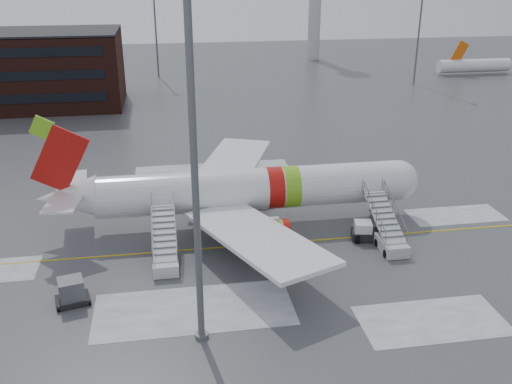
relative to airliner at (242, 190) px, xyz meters
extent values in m
plane|color=#494C4F|center=(0.66, -3.32, -3.42)|extent=(260.00, 260.00, 0.00)
cylinder|color=white|center=(0.95, 0.00, 0.08)|extent=(28.00, 3.80, 3.80)
sphere|color=white|center=(14.95, 0.00, 0.08)|extent=(3.80, 3.80, 3.80)
cube|color=black|center=(16.00, 0.00, 0.58)|extent=(1.09, 1.60, 0.97)
cone|color=white|center=(-15.45, 0.00, 0.33)|extent=(5.20, 3.72, 3.72)
cube|color=#AC110D|center=(-15.55, 0.00, 3.88)|extent=(5.27, 0.30, 6.09)
cube|color=#77BD1E|center=(-16.65, 0.00, 6.68)|extent=(2.16, 0.26, 2.16)
cube|color=white|center=(-15.25, 2.60, 0.98)|extent=(3.07, 4.85, 0.18)
cube|color=white|center=(-15.25, -2.60, 0.98)|extent=(3.07, 4.85, 0.18)
cube|color=white|center=(-0.05, 8.50, -0.52)|extent=(10.72, 15.97, 1.13)
cube|color=white|center=(-0.05, -8.50, -0.52)|extent=(10.72, 15.97, 1.13)
cylinder|color=white|center=(1.45, 5.20, -1.87)|extent=(3.40, 2.10, 2.10)
cylinder|color=white|center=(1.45, -5.20, -1.87)|extent=(3.40, 2.10, 2.10)
cylinder|color=#595B60|center=(12.95, 0.00, -2.52)|extent=(0.20, 0.20, 1.80)
cylinder|color=black|center=(12.95, 0.00, -2.97)|extent=(0.90, 0.56, 0.90)
cylinder|color=black|center=(0.45, 2.40, -2.97)|extent=(0.90, 0.56, 0.90)
cylinder|color=black|center=(0.45, -2.40, -2.97)|extent=(0.90, 0.56, 0.90)
cube|color=#B0B2B7|center=(11.72, -7.30, -2.87)|extent=(2.00, 3.20, 1.00)
cube|color=#B0B2B7|center=(11.72, -5.20, -1.19)|extent=(1.90, 5.87, 2.52)
cube|color=#B0B2B7|center=(11.72, -1.90, -0.02)|extent=(1.90, 1.40, 0.15)
cylinder|color=#595B60|center=(11.72, -2.30, -1.72)|extent=(0.16, 0.16, 3.40)
cylinder|color=black|center=(10.82, -8.30, -3.07)|extent=(0.25, 0.70, 0.70)
cylinder|color=black|center=(12.62, -6.30, -3.07)|extent=(0.25, 0.70, 0.70)
cube|color=#BABEC2|center=(-7.20, -7.30, -2.87)|extent=(2.00, 3.20, 1.00)
cube|color=#BABEC2|center=(-7.20, -5.20, -1.19)|extent=(1.90, 5.87, 2.52)
cube|color=#BABEC2|center=(-7.20, -1.90, -0.02)|extent=(1.90, 1.40, 0.15)
cylinder|color=#595B60|center=(-7.20, -2.30, -1.72)|extent=(0.16, 0.16, 3.40)
cylinder|color=black|center=(-8.10, -8.30, -3.07)|extent=(0.25, 0.70, 0.70)
cylinder|color=black|center=(-6.30, -6.30, -3.07)|extent=(0.25, 0.70, 0.70)
cube|color=black|center=(10.52, -4.90, -2.95)|extent=(3.18, 2.12, 0.73)
cube|color=silver|center=(10.01, -4.79, -2.22)|extent=(1.73, 1.73, 0.94)
cube|color=black|center=(10.01, -4.79, -1.85)|extent=(1.50, 1.58, 0.16)
cylinder|color=black|center=(9.35, -5.40, -3.05)|extent=(0.45, 0.78, 0.73)
cylinder|color=black|center=(11.39, -5.83, -3.05)|extent=(0.45, 0.78, 0.73)
cylinder|color=black|center=(9.65, -3.97, -3.05)|extent=(0.45, 0.78, 0.73)
cylinder|color=black|center=(11.69, -4.40, -3.05)|extent=(0.45, 0.78, 0.73)
cube|color=black|center=(-13.90, -11.09, -3.15)|extent=(2.70, 2.23, 0.38)
cube|color=#4F5256|center=(-13.90, -11.09, -2.29)|extent=(2.05, 1.97, 1.61)
cylinder|color=black|center=(-14.97, -11.84, -3.26)|extent=(0.26, 0.36, 0.32)
cylinder|color=black|center=(-12.83, -10.34, -3.26)|extent=(0.26, 0.36, 0.32)
cylinder|color=#595B60|center=(-5.05, -16.61, 7.60)|extent=(0.44, 0.44, 22.04)
cylinder|color=#595B60|center=(-5.05, -16.61, -3.27)|extent=(0.90, 0.90, 0.30)
cylinder|color=#B2B5BA|center=(30.66, 91.68, 10.58)|extent=(3.00, 3.00, 28.00)
cylinder|color=#595B60|center=(42.66, 58.68, 6.18)|extent=(0.36, 0.36, 19.20)
cylinder|color=#595B60|center=(-7.34, 74.68, 6.18)|extent=(0.36, 0.36, 19.20)
camera|label=1|loc=(-6.55, -47.74, 19.52)|focal=40.00mm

